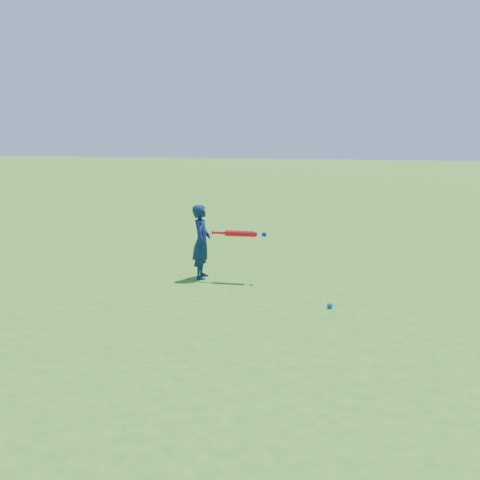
{
  "coord_description": "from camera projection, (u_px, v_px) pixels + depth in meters",
  "views": [
    {
      "loc": [
        2.45,
        -6.25,
        1.77
      ],
      "look_at": [
        0.62,
        0.05,
        0.51
      ],
      "focal_mm": 40.0,
      "sensor_mm": 36.0,
      "label": 1
    }
  ],
  "objects": [
    {
      "name": "ground",
      "position": [
        193.0,
        277.0,
        6.9
      ],
      "size": [
        80.0,
        80.0,
        0.0
      ],
      "primitive_type": "plane",
      "color": "#296C19",
      "rests_on": "ground"
    },
    {
      "name": "bat_swing",
      "position": [
        242.0,
        234.0,
        6.61
      ],
      "size": [
        0.69,
        0.11,
        0.08
      ],
      "rotation": [
        0.0,
        0.0,
        0.08
      ],
      "color": "red",
      "rests_on": "ground"
    },
    {
      "name": "child",
      "position": [
        202.0,
        242.0,
        6.78
      ],
      "size": [
        0.29,
        0.38,
        0.95
      ],
      "primitive_type": "imported",
      "rotation": [
        0.0,
        0.0,
        1.77
      ],
      "color": "#0F1D47",
      "rests_on": "ground"
    },
    {
      "name": "ground_ball_blue",
      "position": [
        330.0,
        305.0,
        5.64
      ],
      "size": [
        0.06,
        0.06,
        0.06
      ],
      "primitive_type": "sphere",
      "color": "blue",
      "rests_on": "ground"
    }
  ]
}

